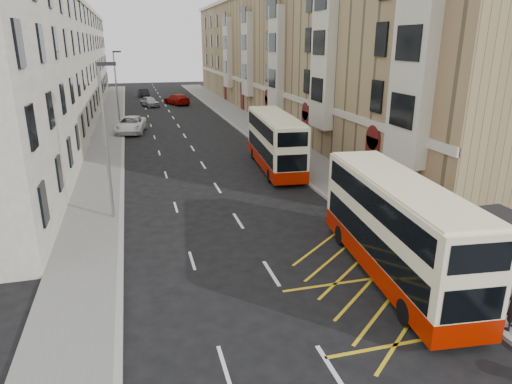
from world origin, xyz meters
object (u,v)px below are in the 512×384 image
object	(u,v)px
double_decker_rear	(275,142)
pedestrian_far	(405,230)
street_lamp_near	(106,134)
double_decker_front	(396,229)
street_lamp_far	(117,84)
car_silver	(150,102)
pedestrian_mid	(501,249)
white_van	(131,125)
car_dark	(143,93)
car_red	(177,99)

from	to	relation	value
double_decker_rear	pedestrian_far	xyz separation A→B (m)	(1.35, -15.04, -1.01)
street_lamp_near	double_decker_front	size ratio (longest dim) A/B	0.77
double_decker_rear	street_lamp_far	bearing A→B (deg)	121.78
car_silver	street_lamp_far	bearing A→B (deg)	-123.87
street_lamp_near	pedestrian_mid	xyz separation A→B (m)	(15.34, -10.42, -3.54)
white_van	car_dark	size ratio (longest dim) A/B	1.37
street_lamp_near	pedestrian_mid	world-z (taller)	street_lamp_near
double_decker_front	pedestrian_far	size ratio (longest dim) A/B	5.69
street_lamp_far	double_decker_rear	world-z (taller)	street_lamp_far
pedestrian_far	car_red	world-z (taller)	pedestrian_far
street_lamp_near	double_decker_front	xyz separation A→B (m)	(11.03, -9.46, -2.57)
pedestrian_mid	car_dark	size ratio (longest dim) A/B	0.43
double_decker_front	car_dark	world-z (taller)	double_decker_front
pedestrian_mid	car_red	bearing A→B (deg)	71.87
white_van	car_red	size ratio (longest dim) A/B	1.09
pedestrian_far	pedestrian_mid	bearing A→B (deg)	171.58
car_dark	car_red	xyz separation A→B (m)	(4.54, -11.49, 0.08)
street_lamp_far	pedestrian_far	xyz separation A→B (m)	(12.70, -37.62, -3.58)
pedestrian_mid	car_red	size ratio (longest dim) A/B	0.34
pedestrian_mid	double_decker_rear	bearing A→B (deg)	77.29
double_decker_rear	pedestrian_mid	world-z (taller)	double_decker_rear
pedestrian_mid	white_van	world-z (taller)	pedestrian_mid
double_decker_rear	car_dark	xyz separation A→B (m)	(-7.73, 50.60, -1.34)
pedestrian_far	white_van	bearing A→B (deg)	-32.33
double_decker_front	pedestrian_mid	world-z (taller)	double_decker_front
double_decker_rear	pedestrian_mid	distance (m)	18.31
street_lamp_far	double_decker_rear	size ratio (longest dim) A/B	0.77
street_lamp_near	car_red	distance (m)	47.40
car_dark	street_lamp_far	bearing A→B (deg)	-102.54
double_decker_front	car_dark	distance (m)	67.91
double_decker_front	car_dark	size ratio (longest dim) A/B	2.36
car_silver	double_decker_front	bearing A→B (deg)	-101.84
double_decker_front	pedestrian_mid	size ratio (longest dim) A/B	5.45
car_dark	car_red	world-z (taller)	car_red
pedestrian_mid	car_silver	bearing A→B (deg)	76.13
pedestrian_far	car_silver	distance (m)	53.66
white_van	car_red	distance (m)	22.53
street_lamp_far	white_van	size ratio (longest dim) A/B	1.33
double_decker_front	pedestrian_far	distance (m)	2.69
double_decker_rear	pedestrian_far	world-z (taller)	double_decker_rear
street_lamp_near	white_van	world-z (taller)	street_lamp_near
street_lamp_near	car_dark	xyz separation A→B (m)	(3.62, 58.03, -3.91)
pedestrian_far	car_red	bearing A→B (deg)	-46.96
street_lamp_far	pedestrian_far	distance (m)	39.86
pedestrian_mid	pedestrian_far	xyz separation A→B (m)	(-2.64, 2.80, -0.04)
street_lamp_near	double_decker_front	world-z (taller)	street_lamp_near
street_lamp_far	car_silver	xyz separation A→B (m)	(4.04, 15.35, -3.90)
pedestrian_mid	street_lamp_near	bearing A→B (deg)	120.50
pedestrian_mid	car_silver	xyz separation A→B (m)	(-11.30, 55.76, -0.37)
street_lamp_near	pedestrian_far	world-z (taller)	street_lamp_near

